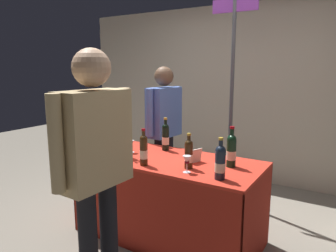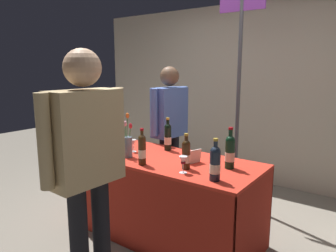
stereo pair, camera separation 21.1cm
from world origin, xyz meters
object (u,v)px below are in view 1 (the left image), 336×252
at_px(vendor_presenter, 164,123).
at_px(wine_glass_mid, 131,144).
at_px(featured_wine_bottle, 144,150).
at_px(tasting_table, 168,183).
at_px(display_bottle_0, 231,150).
at_px(flower_vase, 127,145).
at_px(taster_foreground_right, 95,157).
at_px(wine_glass_near_vendor, 187,161).
at_px(booth_signpost, 232,83).

bearing_deg(vendor_presenter, wine_glass_mid, 9.63).
bearing_deg(featured_wine_bottle, vendor_presenter, 112.98).
distance_m(tasting_table, display_bottle_0, 0.68).
bearing_deg(flower_vase, taster_foreground_right, -63.45).
bearing_deg(vendor_presenter, wine_glass_near_vendor, 45.68).
relative_size(featured_wine_bottle, booth_signpost, 0.13).
bearing_deg(display_bottle_0, wine_glass_near_vendor, -126.98).
relative_size(featured_wine_bottle, wine_glass_near_vendor, 2.33).
distance_m(tasting_table, vendor_presenter, 0.92).
relative_size(featured_wine_bottle, taster_foreground_right, 0.19).
distance_m(wine_glass_near_vendor, wine_glass_mid, 0.78).
bearing_deg(wine_glass_mid, taster_foreground_right, -63.35).
bearing_deg(featured_wine_bottle, tasting_table, 75.57).
xyz_separation_m(wine_glass_mid, booth_signpost, (0.58, 1.12, 0.55)).
relative_size(featured_wine_bottle, wine_glass_mid, 2.60).
distance_m(tasting_table, booth_signpost, 1.42).
xyz_separation_m(featured_wine_bottle, vendor_presenter, (-0.40, 0.95, 0.05)).
relative_size(taster_foreground_right, booth_signpost, 0.72).
bearing_deg(flower_vase, tasting_table, 28.19).
relative_size(wine_glass_near_vendor, booth_signpost, 0.06).
relative_size(wine_glass_near_vendor, vendor_presenter, 0.09).
xyz_separation_m(vendor_presenter, booth_signpost, (0.64, 0.44, 0.45)).
xyz_separation_m(tasting_table, booth_signpost, (0.17, 1.11, 0.86)).
xyz_separation_m(taster_foreground_right, booth_signpost, (0.10, 2.07, 0.37)).
bearing_deg(vendor_presenter, taster_foreground_right, 22.89).
distance_m(display_bottle_0, wine_glass_mid, 0.99).
bearing_deg(flower_vase, display_bottle_0, 15.69).
distance_m(featured_wine_bottle, wine_glass_near_vendor, 0.40).
relative_size(wine_glass_mid, vendor_presenter, 0.08).
xyz_separation_m(featured_wine_bottle, display_bottle_0, (0.64, 0.35, 0.01)).
xyz_separation_m(featured_wine_bottle, wine_glass_near_vendor, (0.40, 0.03, -0.04)).
bearing_deg(wine_glass_near_vendor, flower_vase, 173.94).
relative_size(tasting_table, booth_signpost, 0.71).
relative_size(flower_vase, taster_foreground_right, 0.24).
bearing_deg(booth_signpost, display_bottle_0, -68.90).
distance_m(display_bottle_0, booth_signpost, 1.21).
height_order(featured_wine_bottle, wine_glass_near_vendor, featured_wine_bottle).
bearing_deg(taster_foreground_right, display_bottle_0, -23.29).
xyz_separation_m(wine_glass_near_vendor, booth_signpost, (-0.16, 1.36, 0.54)).
height_order(wine_glass_near_vendor, booth_signpost, booth_signpost).
relative_size(wine_glass_mid, flower_vase, 0.30).
bearing_deg(flower_vase, booth_signpost, 68.87).
bearing_deg(wine_glass_mid, flower_vase, -62.88).
bearing_deg(booth_signpost, wine_glass_mid, -117.43).
bearing_deg(taster_foreground_right, booth_signpost, -0.35).
xyz_separation_m(flower_vase, vendor_presenter, (-0.14, 0.85, 0.06)).
bearing_deg(vendor_presenter, featured_wine_bottle, 27.72).
height_order(flower_vase, vendor_presenter, vendor_presenter).
bearing_deg(vendor_presenter, display_bottle_0, 64.83).
xyz_separation_m(tasting_table, wine_glass_near_vendor, (0.33, -0.25, 0.33)).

